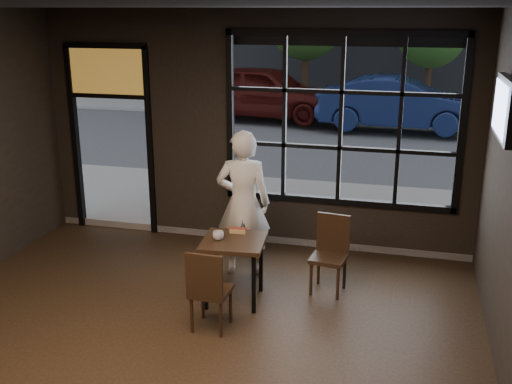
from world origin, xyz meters
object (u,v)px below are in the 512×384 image
(chair_near, at_px, (211,288))
(man, at_px, (243,203))
(cafe_table, at_px, (234,270))
(navy_car, at_px, (399,103))

(chair_near, height_order, man, man)
(cafe_table, xyz_separation_m, chair_near, (-0.05, -0.65, 0.08))
(man, height_order, navy_car, man)
(navy_car, bearing_deg, chair_near, 174.01)
(cafe_table, distance_m, chair_near, 0.66)
(navy_car, bearing_deg, cafe_table, 173.80)
(chair_near, bearing_deg, cafe_table, -92.82)
(man, bearing_deg, chair_near, 82.81)
(man, bearing_deg, cafe_table, 88.49)
(cafe_table, relative_size, man, 0.41)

